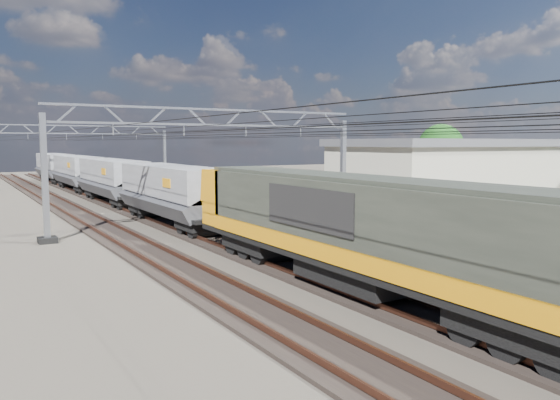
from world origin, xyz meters
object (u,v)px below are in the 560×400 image
locomotive (357,226)px  hopper_wagon_fourth (55,165)px  hopper_wagon_third (78,170)px  tree_far (444,149)px  catenary_gantry_far (85,153)px  catenary_gantry_mid (216,163)px  industrial_shed (447,171)px  hopper_wagon_mid (112,177)px  hopper_wagon_lead (172,190)px

locomotive → hopper_wagon_fourth: locomotive is taller
hopper_wagon_third → tree_far: size_ratio=1.85×
catenary_gantry_far → tree_far: 40.08m
catenary_gantry_mid → industrial_shed: 22.12m
catenary_gantry_mid → hopper_wagon_third: bearing=93.7°
locomotive → tree_far: tree_far is taller
hopper_wagon_third → industrial_shed: 37.29m
catenary_gantry_far → hopper_wagon_third: (-2.00, -5.46, -1.67)m
catenary_gantry_mid → hopper_wagon_mid: size_ratio=1.53×
catenary_gantry_mid → tree_far: size_ratio=2.83×
catenary_gantry_mid → catenary_gantry_far: size_ratio=1.00×
locomotive → tree_far: (32.32, 25.35, 2.15)m
locomotive → hopper_wagon_lead: bearing=90.0°
catenary_gantry_mid → locomotive: bearing=-97.3°
hopper_wagon_fourth → locomotive: bearing=-90.0°
catenary_gantry_mid → locomotive: size_ratio=0.94×
industrial_shed → hopper_wagon_lead: bearing=179.7°
catenary_gantry_far → industrial_shed: (22.00, -34.00, -1.18)m
hopper_wagon_lead → hopper_wagon_third: 28.40m
hopper_wagon_lead → catenary_gantry_mid: bearing=-46.9°
catenary_gantry_far → hopper_wagon_fourth: bearing=102.9°
hopper_wagon_mid → hopper_wagon_lead: bearing=-90.0°
hopper_wagon_third → hopper_wagon_lead: bearing=-90.0°
catenary_gantry_mid → hopper_wagon_third: 30.65m
catenary_gantry_mid → hopper_wagon_fourth: (-2.00, 44.74, -1.67)m
hopper_wagon_third → catenary_gantry_far: bearing=69.9°
hopper_wagon_fourth → catenary_gantry_mid: bearing=-87.4°
locomotive → tree_far: size_ratio=3.00×
locomotive → hopper_wagon_lead: 17.70m
hopper_wagon_lead → hopper_wagon_fourth: same height
catenary_gantry_mid → tree_far: 31.86m
locomotive → hopper_wagon_fourth: bearing=90.0°
industrial_shed → tree_far: size_ratio=2.65×
catenary_gantry_mid → locomotive: (-2.00, -15.56, -1.58)m
catenary_gantry_mid → hopper_wagon_fourth: 44.81m
hopper_wagon_lead → industrial_shed: industrial_shed is taller
catenary_gantry_mid → hopper_wagon_lead: 3.37m
hopper_wagon_third → industrial_shed: (24.00, -28.54, 0.49)m
hopper_wagon_third → locomotive: bearing=-90.0°
hopper_wagon_mid → industrial_shed: (24.00, -14.34, 0.49)m
locomotive → hopper_wagon_lead: (-0.00, 17.70, -0.09)m
hopper_wagon_lead → hopper_wagon_mid: same height
catenary_gantry_mid → hopper_wagon_mid: catenary_gantry_mid is taller
hopper_wagon_third → industrial_shed: bearing=-49.9°
catenary_gantry_far → hopper_wagon_lead: catenary_gantry_far is taller
hopper_wagon_fourth → hopper_wagon_lead: bearing=-90.0°
locomotive → industrial_shed: industrial_shed is taller
industrial_shed → tree_far: (8.32, 7.79, 1.75)m
hopper_wagon_mid → industrial_shed: bearing=-30.9°
locomotive → industrial_shed: (24.00, 17.56, 0.40)m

